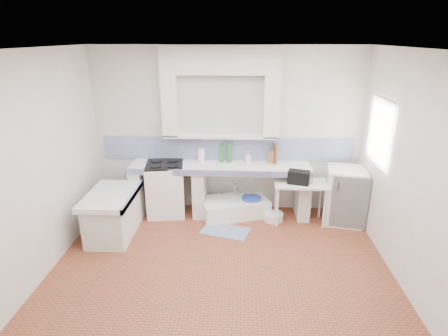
{
  "coord_description": "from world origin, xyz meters",
  "views": [
    {
      "loc": [
        0.24,
        -4.06,
        2.93
      ],
      "look_at": [
        0.0,
        1.0,
        1.1
      ],
      "focal_mm": 29.47,
      "sensor_mm": 36.0,
      "label": 1
    }
  ],
  "objects_px": {
    "side_table": "(299,202)",
    "fridge": "(345,195)",
    "stove": "(166,190)",
    "sink": "(235,208)"
  },
  "relations": [
    {
      "from": "side_table",
      "to": "fridge",
      "type": "xyz_separation_m",
      "value": [
        0.74,
        0.07,
        0.11
      ]
    },
    {
      "from": "fridge",
      "to": "side_table",
      "type": "bearing_deg",
      "value": -164.64
    },
    {
      "from": "side_table",
      "to": "fridge",
      "type": "bearing_deg",
      "value": 6.5
    },
    {
      "from": "side_table",
      "to": "fridge",
      "type": "relative_size",
      "value": 0.92
    },
    {
      "from": "side_table",
      "to": "fridge",
      "type": "height_order",
      "value": "fridge"
    },
    {
      "from": "stove",
      "to": "side_table",
      "type": "relative_size",
      "value": 1.05
    },
    {
      "from": "side_table",
      "to": "stove",
      "type": "bearing_deg",
      "value": 175.73
    },
    {
      "from": "sink",
      "to": "side_table",
      "type": "relative_size",
      "value": 1.32
    },
    {
      "from": "stove",
      "to": "fridge",
      "type": "bearing_deg",
      "value": -10.22
    },
    {
      "from": "stove",
      "to": "side_table",
      "type": "distance_m",
      "value": 2.26
    }
  ]
}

